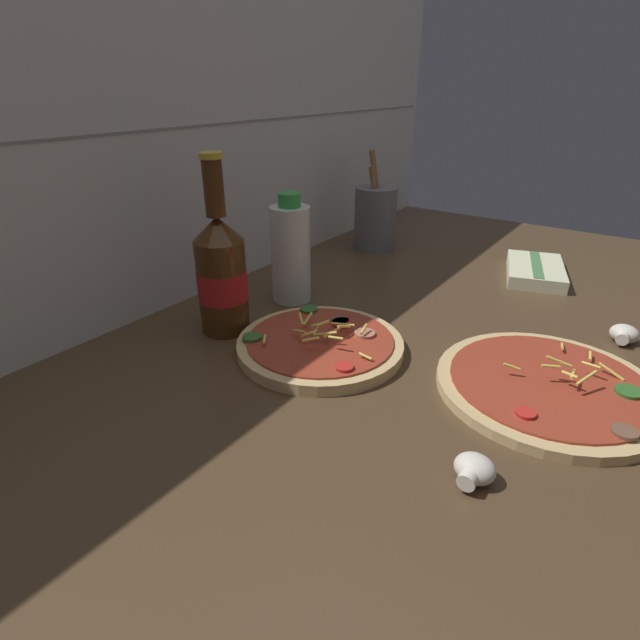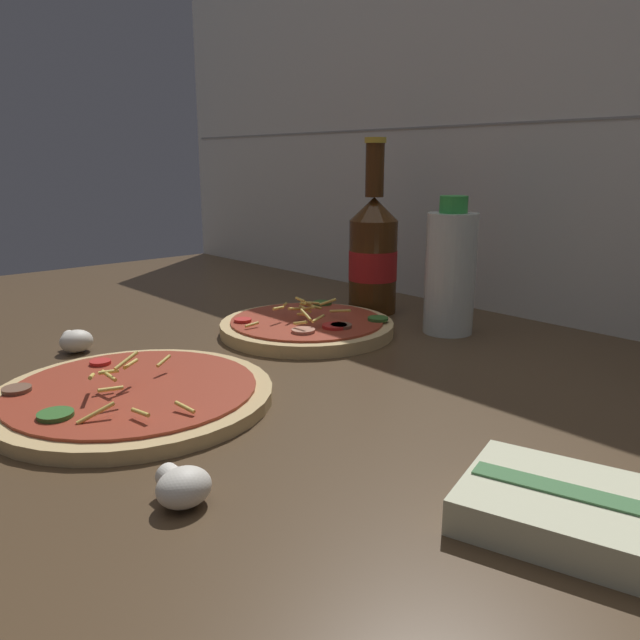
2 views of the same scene
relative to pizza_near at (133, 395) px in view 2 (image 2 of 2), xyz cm
name	(u,v)px [view 2 (image 2 of 2)]	position (x,y,z in cm)	size (l,w,h in cm)	color
counter_slab	(236,382)	(-1.11, 12.40, -2.02)	(160.00, 90.00, 2.50)	#4C3823
tile_backsplash	(489,124)	(-1.11, 57.90, 26.73)	(160.00, 1.13, 60.00)	silver
pizza_near	(133,395)	(0.00, 0.00, 0.00)	(26.40, 26.40, 4.91)	tan
pizza_far	(307,326)	(-7.59, 28.37, 0.18)	(23.01, 23.01, 4.82)	tan
beer_bottle	(373,253)	(-10.40, 43.79, 8.27)	(7.25, 7.25, 25.61)	#47280F
oil_bottle	(450,271)	(4.44, 42.85, 7.52)	(6.57, 6.57, 18.02)	silver
mushroom_left	(182,486)	(19.32, -5.68, 0.57)	(4.01, 3.82, 2.68)	white
mushroom_right	(76,341)	(-19.83, 2.20, 0.61)	(4.11, 3.92, 2.74)	white
dish_towel	(602,518)	(39.61, 11.54, 0.45)	(18.89, 14.36, 2.56)	beige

